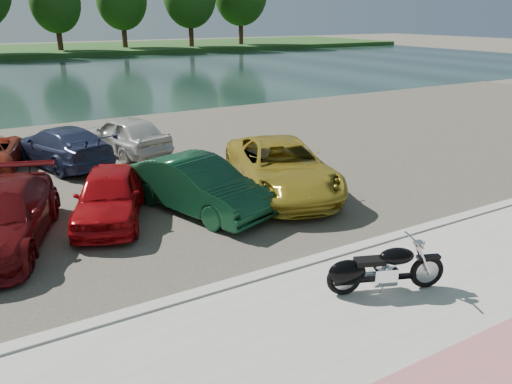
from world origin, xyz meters
TOP-DOWN VIEW (x-y plane):
  - ground at (0.00, 0.00)m, footprint 200.00×200.00m
  - promenade at (0.00, -1.00)m, footprint 60.00×6.00m
  - kerb at (0.00, 2.00)m, footprint 60.00×0.30m
  - parking_lot at (0.00, 11.00)m, footprint 60.00×18.00m
  - river at (0.00, 40.00)m, footprint 120.00×40.00m
  - far_bank at (0.00, 72.00)m, footprint 120.00×24.00m
  - motorcycle at (-0.00, 0.38)m, footprint 2.23×1.10m
  - car_3 at (-5.86, 6.32)m, footprint 3.43×5.18m
  - car_4 at (-3.32, 6.60)m, footprint 2.94×4.25m
  - car_5 at (-1.11, 6.02)m, footprint 2.82×4.65m
  - car_6 at (1.66, 6.20)m, footprint 4.09×6.06m
  - car_11 at (-3.48, 12.44)m, footprint 3.28×5.11m
  - car_12 at (-1.09, 12.82)m, footprint 2.79×4.64m

SIDE VIEW (x-z plane):
  - ground at x=0.00m, z-range 0.00..0.00m
  - river at x=0.00m, z-range 0.00..0.00m
  - parking_lot at x=0.00m, z-range 0.00..0.04m
  - promenade at x=0.00m, z-range 0.00..0.10m
  - kerb at x=0.00m, z-range 0.00..0.14m
  - far_bank at x=0.00m, z-range 0.00..0.60m
  - motorcycle at x=0.00m, z-range 0.04..1.09m
  - car_4 at x=-3.32m, z-range 0.04..1.38m
  - car_11 at x=-3.48m, z-range 0.04..1.42m
  - car_3 at x=-5.86m, z-range 0.04..1.44m
  - car_5 at x=-1.11m, z-range 0.04..1.49m
  - car_12 at x=-1.09m, z-range 0.04..1.52m
  - car_6 at x=1.66m, z-range 0.04..1.58m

